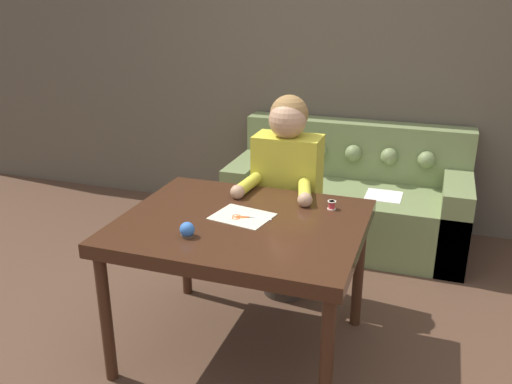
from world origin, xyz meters
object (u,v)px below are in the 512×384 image
object	(u,v)px
dining_table	(242,234)
thread_spool	(332,205)
person	(287,197)
couch	(348,200)
scissors	(244,217)
pin_cushion	(187,230)

from	to	relation	value
dining_table	thread_spool	distance (m)	0.50
dining_table	person	world-z (taller)	person
couch	thread_spool	xyz separation A→B (m)	(0.11, -1.31, 0.47)
person	scissors	distance (m)	0.62
scissors	thread_spool	distance (m)	0.47
dining_table	pin_cushion	xyz separation A→B (m)	(-0.17, -0.26, 0.11)
thread_spool	dining_table	bearing A→B (deg)	-143.87
dining_table	scissors	xyz separation A→B (m)	(0.00, 0.03, 0.08)
person	thread_spool	distance (m)	0.51
dining_table	person	xyz separation A→B (m)	(0.05, 0.64, -0.03)
thread_spool	scissors	bearing A→B (deg)	-146.59
couch	thread_spool	size ratio (longest dim) A/B	38.92
dining_table	pin_cushion	world-z (taller)	pin_cushion
person	pin_cushion	world-z (taller)	person
person	pin_cushion	size ratio (longest dim) A/B	17.84
person	dining_table	bearing A→B (deg)	-94.61
pin_cushion	couch	bearing A→B (deg)	76.33
dining_table	scissors	size ratio (longest dim) A/B	5.90
thread_spool	pin_cushion	size ratio (longest dim) A/B	0.63
dining_table	pin_cushion	bearing A→B (deg)	-123.15
dining_table	person	distance (m)	0.65
couch	scissors	distance (m)	1.65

